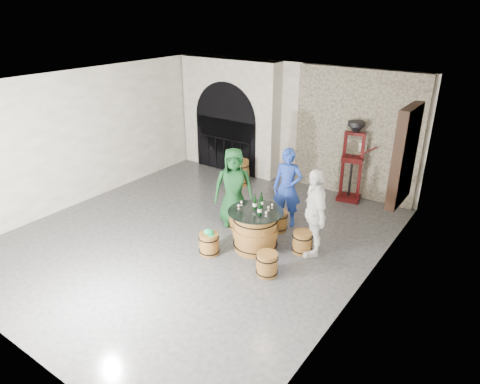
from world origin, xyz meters
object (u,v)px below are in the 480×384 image
Objects in this scene: barrel_stool_far at (278,221)px; barrel_stool_near_right at (267,264)px; person_white at (314,213)px; wine_bottle_right at (261,201)px; barrel_stool_left at (238,219)px; person_blue at (287,188)px; wine_bottle_center at (260,209)px; barrel_stool_near_left at (209,244)px; corking_press at (353,156)px; barrel_stool_right at (302,242)px; barrel_table at (255,230)px; person_green at (234,187)px; wine_bottle_left at (255,203)px; side_barrel at (240,173)px.

barrel_stool_far is 1.00× the size of barrel_stool_near_right.
person_white is 1.06m from wine_bottle_right.
barrel_stool_left is 0.25× the size of person_blue.
wine_bottle_center is at bearing 134.25° from barrel_stool_near_right.
corking_press reaches higher than barrel_stool_near_left.
barrel_stool_far is 1.30m from wine_bottle_center.
corking_press reaches higher than wine_bottle_right.
wine_bottle_right reaches higher than barrel_stool_left.
barrel_stool_far is at bearing 99.39° from wine_bottle_center.
barrel_stool_right is 3.07m from corking_press.
wine_bottle_center is (-0.85, -0.62, 0.09)m from person_white.
barrel_stool_near_left is 1.24m from wine_bottle_center.
wine_bottle_right is at bearing 129.03° from barrel_stool_near_right.
corking_press is at bearing 56.58° from person_blue.
wine_bottle_right reaches higher than barrel_table.
barrel_stool_left is at bearing -150.83° from barrel_stool_far.
wine_bottle_center is at bearing -95.38° from person_white.
corking_press is at bearing 78.72° from wine_bottle_right.
wine_bottle_right reaches higher than barrel_stool_near_left.
corking_press is at bearing 75.03° from barrel_stool_far.
barrel_stool_far and barrel_stool_near_left have the same top height.
person_blue is 1.41m from wine_bottle_center.
person_white is (0.17, 0.09, 0.67)m from barrel_stool_right.
wine_bottle_right is at bearing -114.03° from person_white.
person_green reaches higher than wine_bottle_right.
barrel_stool_far is 0.75m from person_blue.
barrel_stool_near_left is 0.25× the size of person_green.
barrel_stool_near_left is 4.33m from corking_press.
barrel_stool_near_right is at bearing -57.06° from person_white.
person_blue is at bearing 134.87° from barrel_stool_right.
person_green reaches higher than wine_bottle_center.
barrel_stool_near_right is at bearing -45.75° from wine_bottle_center.
barrel_stool_far is at bearing 149.16° from barrel_stool_right.
barrel_stool_near_right is 1.38× the size of wine_bottle_left.
side_barrel is at bearing 115.61° from barrel_stool_near_left.
barrel_stool_right is 1.00× the size of barrel_stool_near_left.
wine_bottle_right is (-0.16, 0.30, 0.00)m from wine_bottle_center.
person_white is at bearing -52.89° from person_blue.
barrel_stool_left is 1.63m from barrel_stool_right.
person_green is 1.00× the size of person_blue.
person_green reaches higher than barrel_stool_right.
person_blue reaches higher than barrel_stool_right.
person_blue reaches higher than side_barrel.
person_blue is at bearing 110.02° from barrel_stool_near_right.
barrel_stool_near_left is 2.18m from person_blue.
person_green is (-1.01, 0.65, 0.46)m from barrel_table.
barrel_table is 3.39× the size of wine_bottle_center.
person_blue is at bearing 91.11° from barrel_stool_far.
person_green is 1.39m from wine_bottle_center.
barrel_stool_right is 1.38× the size of wine_bottle_left.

